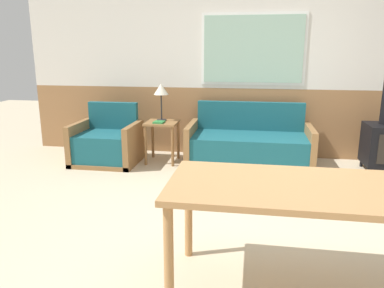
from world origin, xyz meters
TOP-DOWN VIEW (x-y plane):
  - ground_plane at (0.00, 0.00)m, footprint 16.00×16.00m
  - wall_back at (-0.01, 2.63)m, footprint 7.20×0.09m
  - couch at (-0.13, 2.08)m, footprint 1.71×0.85m
  - armchair at (-2.14, 1.86)m, footprint 0.90×0.75m
  - side_table at (-1.37, 2.04)m, footprint 0.45×0.45m
  - table_lamp at (-1.39, 2.12)m, footprint 0.21×0.21m
  - book_stack at (-1.39, 1.95)m, footprint 0.15×0.17m
  - dining_table at (0.27, -0.77)m, footprint 1.76×0.80m

SIDE VIEW (x-z plane):
  - ground_plane at x=0.00m, z-range 0.00..0.00m
  - couch at x=-0.13m, z-range -0.16..0.69m
  - armchair at x=-2.14m, z-range -0.15..0.68m
  - side_table at x=-1.37m, z-range 0.17..0.76m
  - book_stack at x=-1.39m, z-range 0.59..0.61m
  - dining_table at x=0.27m, z-range 0.30..1.06m
  - table_lamp at x=-1.39m, z-range 0.75..1.28m
  - wall_back at x=-0.01m, z-range 0.01..2.71m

